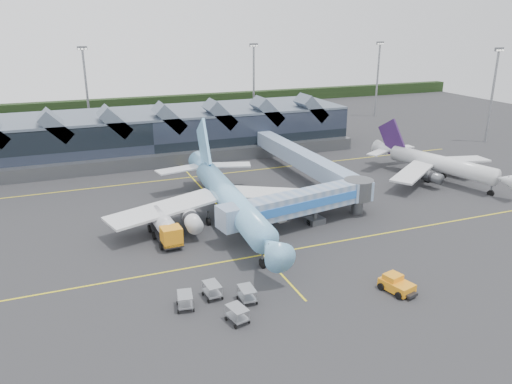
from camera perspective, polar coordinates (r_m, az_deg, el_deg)
name	(u,v)px	position (r m, az deg, el deg)	size (l,w,h in m)	color
ground	(242,232)	(70.90, -1.63, -4.54)	(260.00, 260.00, 0.00)	#2A2A2C
taxi_stripes	(220,208)	(79.68, -4.10, -1.86)	(120.00, 60.00, 0.01)	yellow
tree_line_far	(129,104)	(174.56, -14.31, 9.74)	(260.00, 4.00, 4.00)	black
terminal	(146,134)	(112.30, -12.51, 6.50)	(90.00, 22.25, 12.52)	black
light_masts	(234,85)	(132.17, -2.49, 12.09)	(132.40, 42.56, 22.45)	gray
main_airliner	(228,197)	(73.02, -3.22, -0.56)	(35.88, 41.29, 13.26)	#71AAE5
regional_jet	(437,163)	(98.81, 19.94, 3.14)	(26.39, 29.40, 10.22)	silver
jet_bridge	(310,201)	(72.05, 6.15, -1.04)	(25.96, 8.01, 5.54)	#6A89B1
fuel_truck	(164,225)	(69.24, -10.51, -3.73)	(3.41, 10.32, 3.44)	black
pushback_tug	(396,284)	(57.89, 15.76, -10.13)	(3.33, 4.43, 1.80)	orange
baggage_carts	(220,299)	(53.05, -4.10, -12.11)	(8.21, 7.91, 1.65)	gray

